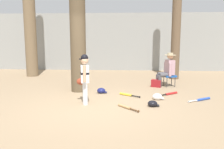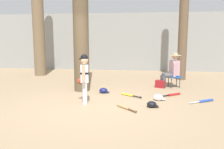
{
  "view_description": "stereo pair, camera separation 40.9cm",
  "coord_description": "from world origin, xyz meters",
  "px_view_note": "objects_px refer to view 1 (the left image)",
  "views": [
    {
      "loc": [
        0.79,
        -5.66,
        1.71
      ],
      "look_at": [
        0.38,
        0.5,
        0.75
      ],
      "focal_mm": 37.55,
      "sensor_mm": 36.0,
      "label": 1
    },
    {
      "loc": [
        1.2,
        -5.62,
        1.71
      ],
      "look_at": [
        0.38,
        0.5,
        0.75
      ],
      "focal_mm": 37.55,
      "sensor_mm": 36.0,
      "label": 2
    }
  ],
  "objects_px": {
    "young_ballplayer": "(84,76)",
    "bat_yellow_trainer": "(127,95)",
    "folding_stool": "(169,76)",
    "tree_far_left": "(29,14)",
    "tree_behind_spectator": "(177,11)",
    "bat_red_barrel": "(170,94)",
    "batting_helmet_white": "(157,97)",
    "bat_wood_tan": "(126,107)",
    "tree_near_player": "(77,0)",
    "seated_spectator": "(167,69)",
    "handbag_beside_stool": "(156,83)",
    "bat_blue_youth": "(202,99)",
    "batting_helmet_black": "(153,104)",
    "batting_helmet_navy": "(101,91)"
  },
  "relations": [
    {
      "from": "handbag_beside_stool",
      "to": "bat_yellow_trainer",
      "type": "distance_m",
      "value": 1.69
    },
    {
      "from": "seated_spectator",
      "to": "tree_near_player",
      "type": "bearing_deg",
      "value": -162.81
    },
    {
      "from": "tree_near_player",
      "to": "tree_far_left",
      "type": "height_order",
      "value": "tree_near_player"
    },
    {
      "from": "tree_near_player",
      "to": "bat_yellow_trainer",
      "type": "bearing_deg",
      "value": -19.32
    },
    {
      "from": "folding_stool",
      "to": "bat_blue_youth",
      "type": "xyz_separation_m",
      "value": [
        0.56,
        -1.91,
        -0.33
      ]
    },
    {
      "from": "folding_stool",
      "to": "bat_red_barrel",
      "type": "relative_size",
      "value": 0.73
    },
    {
      "from": "bat_blue_youth",
      "to": "young_ballplayer",
      "type": "bearing_deg",
      "value": -170.55
    },
    {
      "from": "tree_far_left",
      "to": "batting_helmet_white",
      "type": "bearing_deg",
      "value": -36.5
    },
    {
      "from": "young_ballplayer",
      "to": "batting_helmet_white",
      "type": "xyz_separation_m",
      "value": [
        1.96,
        0.56,
        -0.66
      ]
    },
    {
      "from": "bat_red_barrel",
      "to": "batting_helmet_white",
      "type": "xyz_separation_m",
      "value": [
        -0.45,
        -0.6,
        0.05
      ]
    },
    {
      "from": "folding_stool",
      "to": "seated_spectator",
      "type": "xyz_separation_m",
      "value": [
        -0.1,
        -0.02,
        0.28
      ]
    },
    {
      "from": "seated_spectator",
      "to": "bat_yellow_trainer",
      "type": "distance_m",
      "value": 2.12
    },
    {
      "from": "tree_far_left",
      "to": "bat_wood_tan",
      "type": "bearing_deg",
      "value": -47.7
    },
    {
      "from": "bat_wood_tan",
      "to": "tree_near_player",
      "type": "bearing_deg",
      "value": 130.24
    },
    {
      "from": "tree_near_player",
      "to": "tree_far_left",
      "type": "xyz_separation_m",
      "value": [
        -2.76,
        2.9,
        -0.11
      ]
    },
    {
      "from": "tree_near_player",
      "to": "bat_red_barrel",
      "type": "bearing_deg",
      "value": -6.66
    },
    {
      "from": "tree_near_player",
      "to": "tree_far_left",
      "type": "bearing_deg",
      "value": 133.53
    },
    {
      "from": "bat_red_barrel",
      "to": "batting_helmet_white",
      "type": "height_order",
      "value": "batting_helmet_white"
    },
    {
      "from": "tree_near_player",
      "to": "batting_helmet_navy",
      "type": "xyz_separation_m",
      "value": [
        0.76,
        -0.27,
        -2.8
      ]
    },
    {
      "from": "bat_wood_tan",
      "to": "batting_helmet_white",
      "type": "xyz_separation_m",
      "value": [
        0.88,
        0.9,
        0.05
      ]
    },
    {
      "from": "bat_red_barrel",
      "to": "seated_spectator",
      "type": "bearing_deg",
      "value": 85.43
    },
    {
      "from": "folding_stool",
      "to": "bat_yellow_trainer",
      "type": "distance_m",
      "value": 2.14
    },
    {
      "from": "folding_stool",
      "to": "tree_far_left",
      "type": "xyz_separation_m",
      "value": [
        -5.83,
        1.96,
        2.41
      ]
    },
    {
      "from": "bat_wood_tan",
      "to": "tree_far_left",
      "type": "bearing_deg",
      "value": 132.3
    },
    {
      "from": "young_ballplayer",
      "to": "seated_spectator",
      "type": "distance_m",
      "value": 3.49
    },
    {
      "from": "tree_behind_spectator",
      "to": "folding_stool",
      "type": "xyz_separation_m",
      "value": [
        -0.49,
        -1.64,
        -2.43
      ]
    },
    {
      "from": "handbag_beside_stool",
      "to": "batting_helmet_white",
      "type": "distance_m",
      "value": 1.73
    },
    {
      "from": "tree_far_left",
      "to": "bat_blue_youth",
      "type": "bearing_deg",
      "value": -31.13
    },
    {
      "from": "tree_far_left",
      "to": "bat_blue_youth",
      "type": "xyz_separation_m",
      "value": [
        6.4,
        -3.86,
        -2.74
      ]
    },
    {
      "from": "young_ballplayer",
      "to": "batting_helmet_white",
      "type": "bearing_deg",
      "value": 15.87
    },
    {
      "from": "tree_near_player",
      "to": "tree_behind_spectator",
      "type": "relative_size",
      "value": 1.07
    },
    {
      "from": "tree_near_player",
      "to": "batting_helmet_white",
      "type": "bearing_deg",
      "value": -21.04
    },
    {
      "from": "bat_red_barrel",
      "to": "batting_helmet_white",
      "type": "distance_m",
      "value": 0.75
    },
    {
      "from": "folding_stool",
      "to": "seated_spectator",
      "type": "distance_m",
      "value": 0.29
    },
    {
      "from": "folding_stool",
      "to": "batting_helmet_black",
      "type": "xyz_separation_m",
      "value": [
        -0.85,
        -2.57,
        -0.29
      ]
    },
    {
      "from": "tree_behind_spectator",
      "to": "bat_yellow_trainer",
      "type": "distance_m",
      "value": 4.63
    },
    {
      "from": "tree_near_player",
      "to": "bat_yellow_trainer",
      "type": "height_order",
      "value": "tree_near_player"
    },
    {
      "from": "folding_stool",
      "to": "batting_helmet_black",
      "type": "bearing_deg",
      "value": -108.36
    },
    {
      "from": "young_ballplayer",
      "to": "batting_helmet_white",
      "type": "relative_size",
      "value": 4.07
    },
    {
      "from": "tree_far_left",
      "to": "batting_helmet_navy",
      "type": "xyz_separation_m",
      "value": [
        3.52,
        -3.17,
        -2.7
      ]
    },
    {
      "from": "tree_near_player",
      "to": "bat_red_barrel",
      "type": "distance_m",
      "value": 4.06
    },
    {
      "from": "young_ballplayer",
      "to": "bat_yellow_trainer",
      "type": "xyz_separation_m",
      "value": [
        1.12,
        0.94,
        -0.71
      ]
    },
    {
      "from": "seated_spectator",
      "to": "young_ballplayer",
      "type": "bearing_deg",
      "value": -136.2
    },
    {
      "from": "batting_helmet_white",
      "to": "batting_helmet_black",
      "type": "height_order",
      "value": "batting_helmet_white"
    },
    {
      "from": "folding_stool",
      "to": "tree_far_left",
      "type": "relative_size",
      "value": 0.08
    },
    {
      "from": "tree_near_player",
      "to": "batting_helmet_black",
      "type": "distance_m",
      "value": 3.94
    },
    {
      "from": "young_ballplayer",
      "to": "bat_blue_youth",
      "type": "xyz_separation_m",
      "value": [
        3.18,
        0.53,
        -0.71
      ]
    },
    {
      "from": "bat_yellow_trainer",
      "to": "young_ballplayer",
      "type": "bearing_deg",
      "value": -140.01
    },
    {
      "from": "bat_yellow_trainer",
      "to": "batting_helmet_black",
      "type": "relative_size",
      "value": 2.13
    },
    {
      "from": "batting_helmet_navy",
      "to": "batting_helmet_black",
      "type": "bearing_deg",
      "value": -43.06
    }
  ]
}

